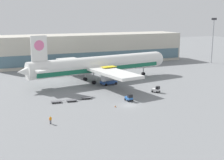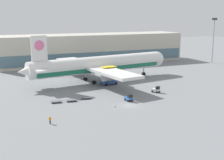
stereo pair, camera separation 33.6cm
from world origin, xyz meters
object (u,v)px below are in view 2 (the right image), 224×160
(light_mast, at_px, (213,37))
(baggage_dolly_lead, at_px, (56,101))
(scissor_lift_loader, at_px, (109,78))
(baggage_tug_mid, at_px, (129,98))
(baggage_dolly_second, at_px, (71,100))
(baggage_dolly_third, at_px, (86,98))
(baggage_tug_foreground, at_px, (156,90))
(ground_crew_near, at_px, (50,119))
(traffic_cone_near, at_px, (115,106))
(airplane_main, at_px, (98,65))

(light_mast, bearing_deg, baggage_dolly_lead, -155.45)
(scissor_lift_loader, bearing_deg, light_mast, 11.42)
(baggage_tug_mid, relative_size, baggage_dolly_second, 0.68)
(baggage_dolly_second, distance_m, baggage_dolly_third, 4.69)
(baggage_tug_mid, height_order, baggage_dolly_third, baggage_tug_mid)
(scissor_lift_loader, bearing_deg, baggage_dolly_lead, -154.36)
(scissor_lift_loader, xyz_separation_m, baggage_dolly_third, (-12.91, -14.37, -1.92))
(baggage_dolly_third, bearing_deg, baggage_tug_mid, -28.08)
(baggage_tug_mid, height_order, baggage_dolly_second, baggage_tug_mid)
(baggage_tug_foreground, distance_m, baggage_dolly_second, 26.77)
(light_mast, bearing_deg, ground_crew_near, -148.85)
(scissor_lift_loader, relative_size, baggage_tug_mid, 2.43)
(scissor_lift_loader, distance_m, baggage_dolly_lead, 26.41)
(scissor_lift_loader, distance_m, baggage_dolly_second, 23.37)
(baggage_dolly_lead, relative_size, traffic_cone_near, 6.95)
(airplane_main, relative_size, scissor_lift_loader, 9.30)
(baggage_tug_mid, bearing_deg, airplane_main, 173.45)
(light_mast, xyz_separation_m, baggage_tug_mid, (-67.39, -45.51, -11.79))
(baggage_tug_foreground, bearing_deg, baggage_tug_mid, -97.74)
(light_mast, xyz_separation_m, baggage_dolly_lead, (-86.35, -39.44, -12.28))
(light_mast, xyz_separation_m, baggage_tug_foreground, (-55.46, -40.15, -11.79))
(light_mast, height_order, scissor_lift_loader, light_mast)
(baggage_dolly_second, relative_size, ground_crew_near, 2.11)
(light_mast, distance_m, airplane_main, 69.09)
(light_mast, xyz_separation_m, baggage_dolly_second, (-82.23, -39.76, -12.28))
(light_mast, distance_m, baggage_tug_foreground, 69.48)
(baggage_dolly_second, bearing_deg, baggage_tug_mid, -15.88)
(baggage_tug_foreground, distance_m, baggage_dolly_lead, 30.90)
(baggage_tug_mid, distance_m, baggage_dolly_lead, 19.91)
(airplane_main, xyz_separation_m, baggage_dolly_third, (-11.31, -20.66, -5.45))
(baggage_tug_foreground, bearing_deg, scissor_lift_loader, 178.55)
(light_mast, bearing_deg, scissor_lift_loader, -159.36)
(baggage_dolly_second, bearing_deg, airplane_main, 59.03)
(baggage_dolly_third, xyz_separation_m, ground_crew_near, (-13.67, -16.44, 0.66))
(baggage_dolly_lead, distance_m, baggage_dolly_second, 4.13)
(scissor_lift_loader, xyz_separation_m, baggage_tug_mid, (-2.65, -21.12, -1.43))
(baggage_tug_mid, bearing_deg, traffic_cone_near, -61.37)
(light_mast, distance_m, scissor_lift_loader, 69.95)
(baggage_dolly_lead, relative_size, baggage_dolly_second, 1.00)
(scissor_lift_loader, height_order, baggage_tug_mid, scissor_lift_loader)
(light_mast, distance_m, baggage_dolly_second, 92.16)
(airplane_main, xyz_separation_m, baggage_dolly_lead, (-20.01, -21.35, -5.45))
(baggage_tug_foreground, xyz_separation_m, baggage_dolly_second, (-26.77, 0.39, -0.49))
(light_mast, relative_size, baggage_tug_mid, 8.50)
(airplane_main, relative_size, baggage_tug_foreground, 20.51)
(airplane_main, height_order, traffic_cone_near, airplane_main)
(baggage_dolly_lead, bearing_deg, traffic_cone_near, -31.52)
(airplane_main, xyz_separation_m, scissor_lift_loader, (1.60, -6.30, -3.53))
(airplane_main, distance_m, baggage_tug_mid, 27.88)
(baggage_dolly_lead, distance_m, baggage_dolly_third, 8.73)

